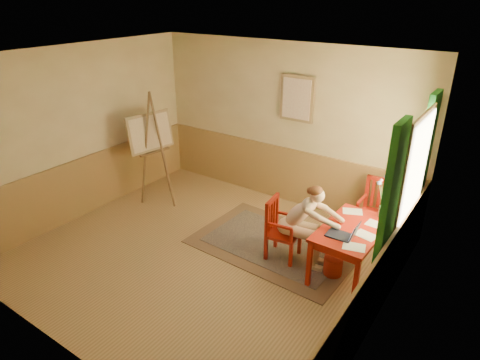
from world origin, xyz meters
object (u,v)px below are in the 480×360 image
Objects in this scene: chair_back at (374,210)px; easel at (152,137)px; table at (352,234)px; laptop at (344,234)px; figure at (303,221)px; chair_left at (281,229)px.

chair_back is 0.49× the size of easel.
laptop is at bearing -91.26° from table.
easel reaches higher than table.
table is 1.00× the size of figure.
laptop reaches higher than chair_left.
chair_left is 1.01m from laptop.
easel reaches higher than figure.
chair_back reaches higher than table.
chair_back reaches higher than laptop.
chair_left is at bearing -170.18° from table.
chair_back is at bearing 63.09° from figure.
easel is (-3.80, 0.21, 0.55)m from table.
chair_back is 1.38m from laptop.
easel reaches higher than chair_back.
figure is at bearing -5.97° from easel.
chair_left is 0.94× the size of chair_back.
figure is 3.21m from easel.
table is 0.99m from chair_left.
chair_back is (-0.04, 1.07, -0.14)m from table.
laptop is 3.84m from easel.
figure is 0.61× the size of easel.
laptop is (0.03, -1.35, 0.28)m from chair_back.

